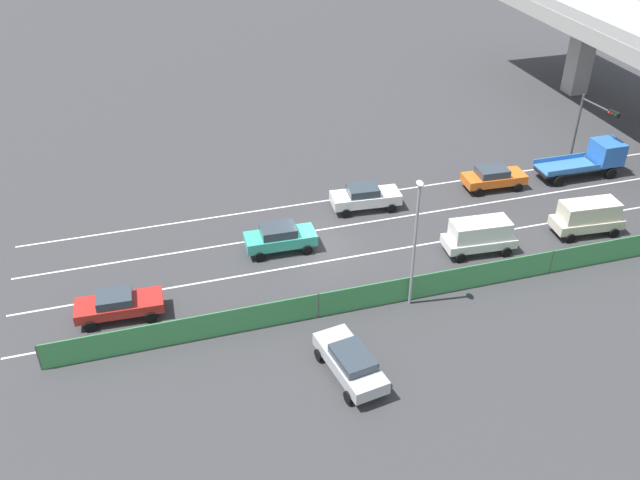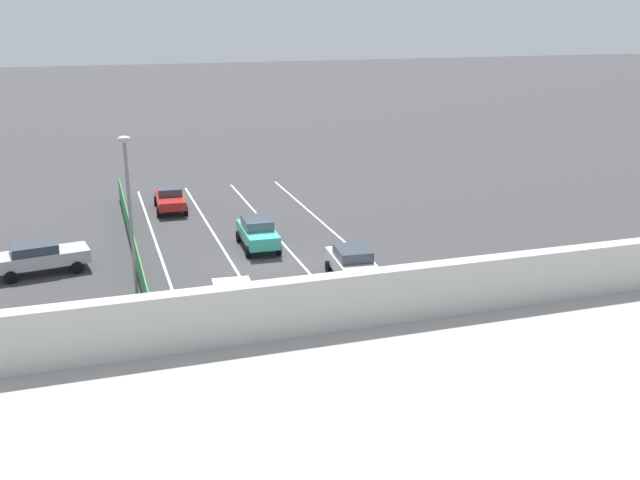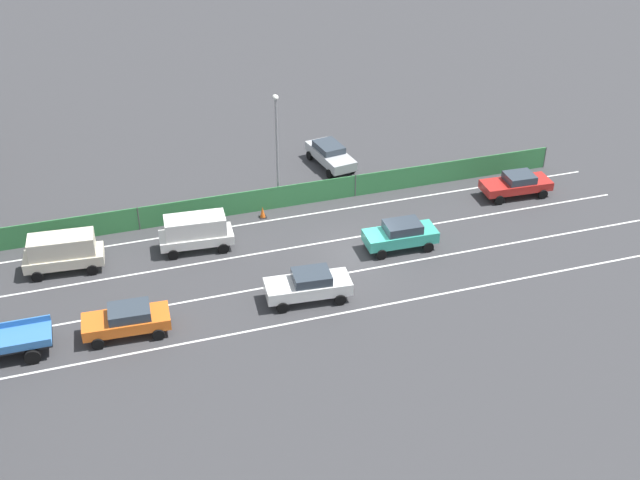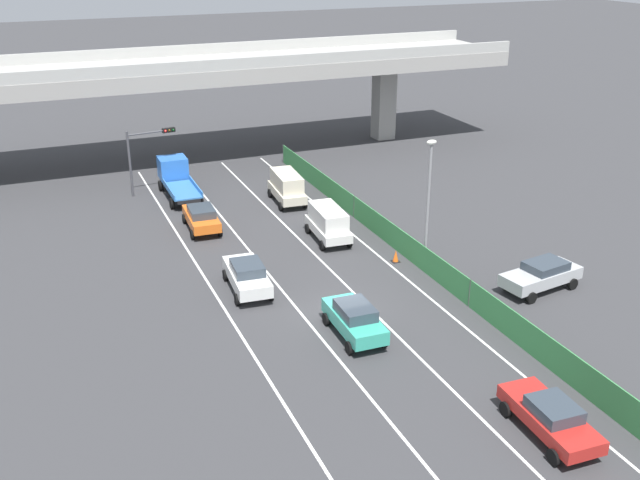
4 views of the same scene
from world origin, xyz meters
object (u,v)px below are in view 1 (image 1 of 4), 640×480
car_van_cream (588,216)px  traffic_light (593,119)px  car_van_white (480,235)px  car_sedan_red (118,304)px  car_taxi_orange (493,177)px  street_lamp (416,233)px  traffic_cone (424,282)px  flatbed_truck_blue (594,158)px  parked_wagon_silver (351,362)px  car_sedan_white (365,197)px  car_taxi_teal (280,237)px

car_van_cream → traffic_light: 10.76m
car_van_cream → car_van_white: (-0.02, -7.57, -0.04)m
car_sedan_red → traffic_light: bearing=104.3°
car_taxi_orange → street_lamp: street_lamp is taller
car_sedan_red → traffic_light: traffic_light is taller
traffic_light → traffic_cone: size_ratio=6.67×
flatbed_truck_blue → car_van_cream: bearing=-37.3°
parked_wagon_silver → car_sedan_white: bearing=157.8°
flatbed_truck_blue → traffic_light: (-1.84, 0.64, 2.26)m
street_lamp → car_sedan_white: bearing=174.0°
street_lamp → traffic_light: bearing=122.2°
flatbed_truck_blue → traffic_cone: 19.74m
traffic_light → traffic_cone: traffic_light is taller
car_van_white → car_taxi_orange: bearing=145.6°
traffic_light → traffic_cone: 21.43m
car_taxi_orange → car_sedan_red: 27.08m
car_sedan_red → flatbed_truck_blue: bearing=101.6°
car_taxi_teal → flatbed_truck_blue: bearing=97.6°
car_taxi_orange → street_lamp: 15.48m
car_sedan_white → car_van_cream: bearing=61.1°
car_van_white → car_sedan_red: bearing=-89.6°
car_van_cream → traffic_cone: car_van_cream is taller
car_sedan_red → traffic_light: (-8.86, 34.79, 2.68)m
car_van_white → flatbed_truck_blue: (-6.86, 12.80, 0.06)m
traffic_cone → traffic_light: bearing=121.5°
car_sedan_white → street_lamp: 11.09m
car_van_cream → traffic_light: bearing=146.1°
parked_wagon_silver → traffic_cone: 8.43m
car_van_cream → traffic_cone: size_ratio=6.17×
traffic_light → traffic_cone: bearing=-58.5°
traffic_light → traffic_cone: (11.08, -18.06, -3.19)m
car_taxi_orange → street_lamp: bearing=-45.7°
car_taxi_orange → parked_wagon_silver: size_ratio=0.92×
car_van_cream → parked_wagon_silver: 20.13m
parked_wagon_silver → street_lamp: 7.58m
car_van_white → traffic_light: size_ratio=0.90×
car_van_cream → parked_wagon_silver: size_ratio=0.93×
car_taxi_teal → car_sedan_white: bearing=116.1°
street_lamp → traffic_cone: street_lamp is taller
car_van_white → flatbed_truck_blue: size_ratio=0.70×
flatbed_truck_blue → parked_wagon_silver: size_ratio=1.30×
parked_wagon_silver → car_taxi_teal: bearing=-176.8°
car_van_cream → traffic_light: size_ratio=0.93×
car_van_cream → traffic_cone: bearing=-79.0°
car_taxi_teal → traffic_light: 25.66m
parked_wagon_silver → traffic_cone: size_ratio=6.62×
car_sedan_red → flatbed_truck_blue: size_ratio=0.74×
car_taxi_orange → parked_wagon_silver: parked_wagon_silver is taller
car_taxi_orange → flatbed_truck_blue: flatbed_truck_blue is taller
car_taxi_teal → street_lamp: street_lamp is taller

